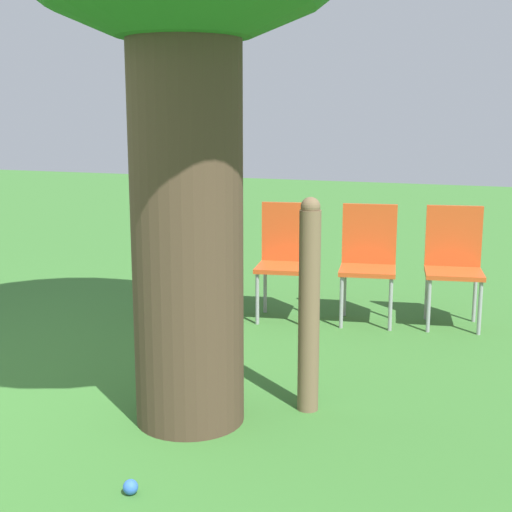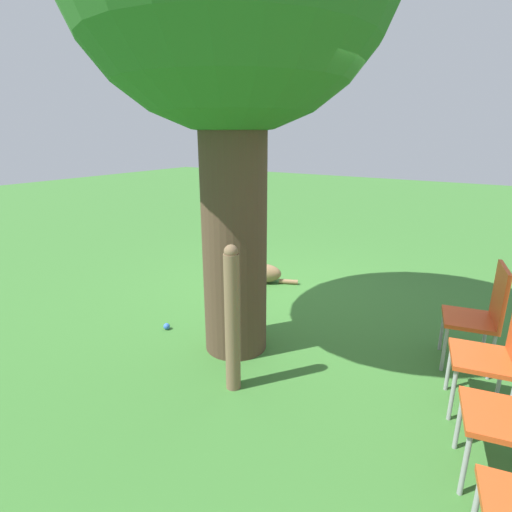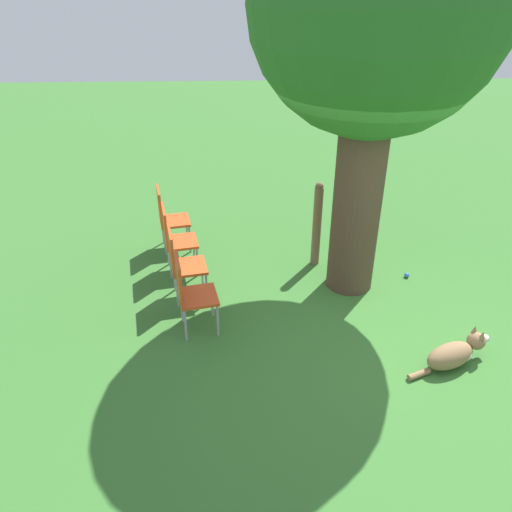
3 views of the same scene
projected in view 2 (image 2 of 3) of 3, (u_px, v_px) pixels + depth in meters
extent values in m
plane|color=#38702D|center=(273.00, 307.00, 4.79)|extent=(30.00, 30.00, 0.00)
cylinder|color=#4C3828|center=(234.00, 216.00, 3.54)|extent=(0.59, 0.59, 2.58)
ellipsoid|color=olive|center=(261.00, 273.00, 5.55)|extent=(0.63, 0.46, 0.27)
ellipsoid|color=silver|center=(250.00, 273.00, 5.58)|extent=(0.27, 0.28, 0.16)
sphere|color=olive|center=(237.00, 266.00, 5.59)|extent=(0.25, 0.25, 0.19)
cylinder|color=silver|center=(229.00, 267.00, 5.61)|extent=(0.11, 0.11, 0.08)
cone|color=olive|center=(236.00, 259.00, 5.50)|extent=(0.06, 0.06, 0.09)
cone|color=olive|center=(238.00, 257.00, 5.60)|extent=(0.06, 0.06, 0.09)
cylinder|color=olive|center=(288.00, 282.00, 5.51)|extent=(0.26, 0.16, 0.06)
cylinder|color=brown|center=(232.00, 324.00, 3.12)|extent=(0.12, 0.12, 1.14)
sphere|color=brown|center=(231.00, 252.00, 2.94)|extent=(0.11, 0.11, 0.11)
cube|color=#D14C1E|center=(469.00, 319.00, 3.49)|extent=(0.50, 0.51, 0.04)
cube|color=#D14C1E|center=(500.00, 295.00, 3.35)|extent=(0.12, 0.44, 0.49)
cylinder|color=#99999E|center=(444.00, 349.00, 3.46)|extent=(0.03, 0.03, 0.42)
cylinder|color=#99999E|center=(442.00, 330.00, 3.79)|extent=(0.03, 0.03, 0.42)
cylinder|color=#99999E|center=(491.00, 357.00, 3.33)|extent=(0.03, 0.03, 0.42)
cylinder|color=#99999E|center=(485.00, 336.00, 3.67)|extent=(0.03, 0.03, 0.42)
cube|color=#D14C1E|center=(482.00, 358.00, 2.89)|extent=(0.50, 0.51, 0.04)
cylinder|color=#99999E|center=(452.00, 395.00, 2.85)|extent=(0.03, 0.03, 0.42)
cylinder|color=#99999E|center=(449.00, 367.00, 3.19)|extent=(0.03, 0.03, 0.42)
cylinder|color=#99999E|center=(510.00, 407.00, 2.73)|extent=(0.03, 0.03, 0.42)
cylinder|color=#99999E|center=(500.00, 377.00, 3.06)|extent=(0.03, 0.03, 0.42)
cube|color=#D14C1E|center=(502.00, 418.00, 2.29)|extent=(0.50, 0.51, 0.04)
cylinder|color=#99999E|center=(465.00, 465.00, 2.25)|extent=(0.03, 0.03, 0.42)
cylinder|color=#99999E|center=(459.00, 421.00, 2.59)|extent=(0.03, 0.03, 0.42)
cylinder|color=#99999E|center=(475.00, 509.00, 1.98)|extent=(0.03, 0.03, 0.42)
sphere|color=blue|center=(167.00, 326.00, 4.24)|extent=(0.07, 0.07, 0.07)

